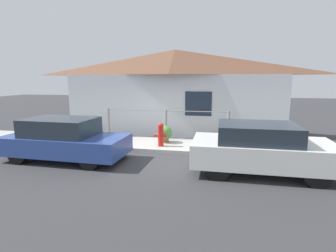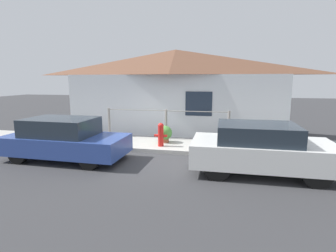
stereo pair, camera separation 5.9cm
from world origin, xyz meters
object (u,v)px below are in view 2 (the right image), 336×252
at_px(potted_plant_near_hydrant, 165,133).
at_px(car_right, 260,148).
at_px(fire_hydrant, 161,134).
at_px(car_left, 65,139).

bearing_deg(potted_plant_near_hydrant, car_right, -36.64).
bearing_deg(car_right, potted_plant_near_hydrant, 143.47).
bearing_deg(potted_plant_near_hydrant, fire_hydrant, -91.92).
bearing_deg(fire_hydrant, car_left, -147.09).
bearing_deg(car_left, fire_hydrant, 34.11).
distance_m(car_left, potted_plant_near_hydrant, 3.50).
relative_size(car_right, fire_hydrant, 4.38).
bearing_deg(potted_plant_near_hydrant, car_left, -139.21).
xyz_separation_m(car_left, car_right, (5.73, -0.00, 0.03)).
height_order(car_left, potted_plant_near_hydrant, car_left).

